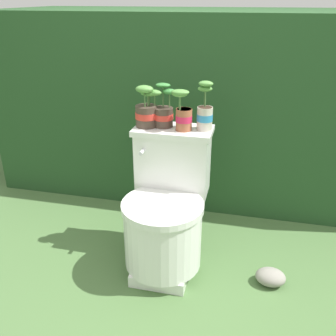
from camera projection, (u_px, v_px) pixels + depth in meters
ground_plane at (163, 266)px, 2.15m from camera, size 12.00×12.00×0.00m
hedge_backdrop at (199, 101)px, 2.93m from camera, size 2.93×1.08×1.33m
toilet at (166, 213)px, 2.04m from camera, size 0.43×0.57×0.77m
potted_plant_left at (147, 110)px, 2.00m from camera, size 0.14×0.12×0.23m
potted_plant_midleft at (164, 113)px, 2.00m from camera, size 0.12×0.11×0.23m
potted_plant_middle at (183, 113)px, 1.94m from camera, size 0.11×0.10×0.22m
potted_plant_midright at (205, 112)px, 1.95m from camera, size 0.09×0.09×0.26m
garden_stone at (270, 277)px, 2.00m from camera, size 0.16×0.13×0.09m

